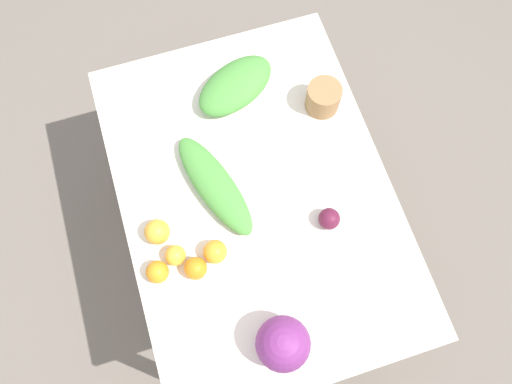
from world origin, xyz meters
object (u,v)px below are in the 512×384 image
(beet_root, at_px, (329,219))
(greens_bunch_beet_tops, at_px, (215,185))
(paper_bag, at_px, (323,98))
(orange_4, at_px, (175,255))
(cabbage_purple, at_px, (283,344))
(orange_0, at_px, (157,232))
(orange_2, at_px, (196,268))
(orange_3, at_px, (157,272))
(orange_1, at_px, (215,252))
(greens_bunch_kale, at_px, (235,86))

(beet_root, bearing_deg, greens_bunch_beet_tops, 55.09)
(paper_bag, xyz_separation_m, orange_4, (-0.37, 0.61, -0.02))
(cabbage_purple, relative_size, orange_0, 1.97)
(orange_2, distance_m, orange_3, 0.12)
(orange_1, bearing_deg, orange_0, 53.56)
(orange_2, relative_size, orange_3, 1.00)
(orange_2, bearing_deg, orange_1, -66.17)
(orange_3, bearing_deg, cabbage_purple, -136.73)
(greens_bunch_beet_tops, height_order, orange_2, orange_2)
(cabbage_purple, distance_m, beet_root, 0.41)
(orange_0, distance_m, orange_3, 0.12)
(greens_bunch_kale, distance_m, orange_3, 0.68)
(orange_3, bearing_deg, orange_0, -13.82)
(greens_bunch_beet_tops, bearing_deg, beet_root, -124.91)
(orange_2, xyz_separation_m, orange_4, (0.06, 0.05, -0.00))
(orange_1, bearing_deg, orange_3, 92.24)
(orange_1, height_order, orange_3, orange_1)
(orange_1, bearing_deg, paper_bag, -51.30)
(greens_bunch_beet_tops, xyz_separation_m, orange_3, (-0.22, 0.24, 0.00))
(orange_0, relative_size, orange_3, 1.14)
(paper_bag, height_order, orange_0, paper_bag)
(cabbage_purple, bearing_deg, paper_bag, -28.28)
(orange_0, distance_m, orange_4, 0.09)
(paper_bag, distance_m, greens_bunch_beet_tops, 0.47)
(cabbage_purple, bearing_deg, beet_root, -39.67)
(orange_2, bearing_deg, cabbage_purple, -147.91)
(cabbage_purple, distance_m, orange_0, 0.51)
(orange_3, bearing_deg, orange_2, -101.94)
(paper_bag, distance_m, greens_bunch_kale, 0.30)
(orange_1, distance_m, orange_3, 0.18)
(greens_bunch_kale, xyz_separation_m, greens_bunch_beet_tops, (-0.32, 0.17, -0.01))
(orange_0, height_order, orange_4, orange_0)
(greens_bunch_beet_tops, distance_m, orange_1, 0.22)
(paper_bag, xyz_separation_m, orange_3, (-0.40, 0.68, -0.02))
(beet_root, bearing_deg, orange_2, 93.27)
(greens_bunch_kale, xyz_separation_m, orange_1, (-0.54, 0.23, -0.01))
(greens_bunch_kale, distance_m, orange_0, 0.57)
(orange_0, bearing_deg, paper_bag, -66.42)
(cabbage_purple, height_order, greens_bunch_beet_tops, cabbage_purple)
(orange_2, height_order, orange_4, orange_2)
(orange_1, bearing_deg, orange_2, 113.83)
(beet_root, distance_m, orange_3, 0.55)
(greens_bunch_kale, height_order, beet_root, greens_bunch_kale)
(cabbage_purple, xyz_separation_m, beet_root, (0.31, -0.26, -0.04))
(orange_3, bearing_deg, paper_bag, -59.24)
(orange_0, xyz_separation_m, orange_2, (-0.14, -0.08, -0.00))
(orange_2, distance_m, orange_4, 0.08)
(paper_bag, bearing_deg, orange_4, 121.08)
(greens_bunch_kale, height_order, greens_bunch_beet_tops, greens_bunch_kale)
(beet_root, xyz_separation_m, orange_2, (-0.03, 0.44, 0.00))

